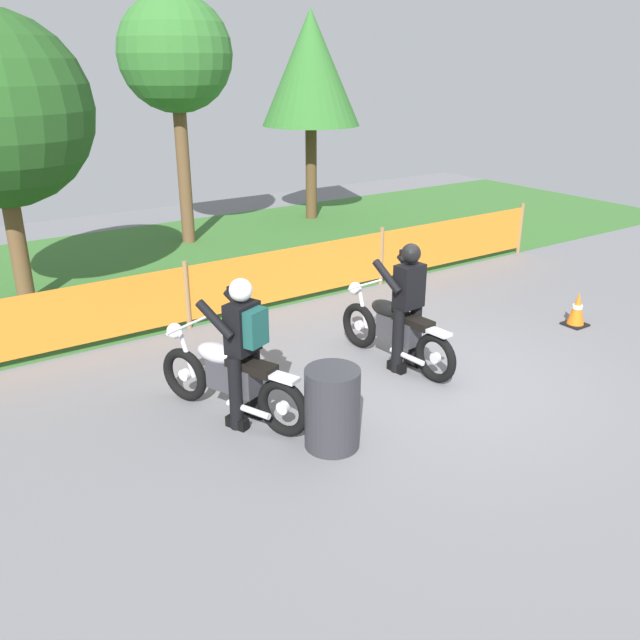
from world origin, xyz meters
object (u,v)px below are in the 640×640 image
object	(u,v)px
motorcycle_trailing	(230,378)
motorcycle_lead	(395,330)
rider_lead	(407,302)
rider_trailing	(244,344)
spare_drum	(332,408)
traffic_cone	(577,309)

from	to	relation	value
motorcycle_trailing	motorcycle_lead	bearing A→B (deg)	-110.84
rider_lead	rider_trailing	size ratio (longest dim) A/B	1.00
rider_lead	rider_trailing	bearing A→B (deg)	86.56
motorcycle_trailing	spare_drum	distance (m)	1.30
motorcycle_trailing	rider_trailing	bearing A→B (deg)	-179.49
motorcycle_lead	spare_drum	distance (m)	2.23
motorcycle_trailing	traffic_cone	bearing A→B (deg)	-117.15
motorcycle_lead	rider_trailing	size ratio (longest dim) A/B	1.21
motorcycle_trailing	rider_trailing	size ratio (longest dim) A/B	1.18
rider_trailing	motorcycle_lead	bearing A→B (deg)	-105.72
motorcycle_lead	spare_drum	world-z (taller)	motorcycle_lead
motorcycle_lead	rider_trailing	distance (m)	2.44
traffic_cone	motorcycle_trailing	bearing A→B (deg)	175.14
rider_lead	traffic_cone	world-z (taller)	rider_lead
rider_lead	spare_drum	distance (m)	2.19
motorcycle_lead	rider_lead	size ratio (longest dim) A/B	1.21
motorcycle_lead	motorcycle_trailing	distance (m)	2.46
rider_lead	rider_trailing	xyz separation A→B (m)	(-2.39, -0.08, 0.03)
traffic_cone	spare_drum	size ratio (longest dim) A/B	0.60
motorcycle_lead	rider_trailing	world-z (taller)	rider_trailing
motorcycle_trailing	spare_drum	size ratio (longest dim) A/B	2.27
rider_lead	spare_drum	size ratio (longest dim) A/B	1.92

